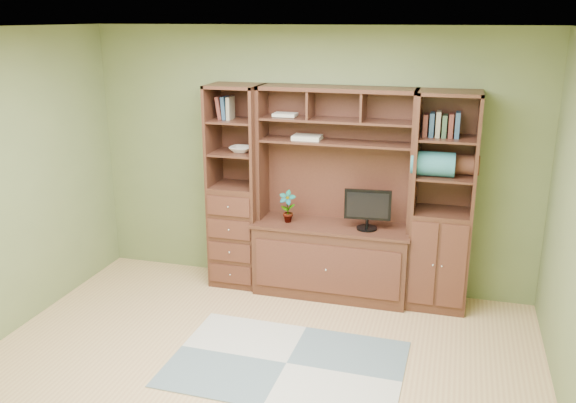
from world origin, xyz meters
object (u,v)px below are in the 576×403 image
(left_tower, at_px, (236,187))
(right_tower, at_px, (443,203))
(center_hutch, at_px, (333,196))
(monitor, at_px, (368,202))

(left_tower, height_order, right_tower, same)
(center_hutch, relative_size, right_tower, 1.00)
(center_hutch, xyz_separation_m, left_tower, (-1.00, 0.04, 0.00))
(left_tower, relative_size, monitor, 3.81)
(right_tower, bearing_deg, left_tower, 180.00)
(center_hutch, height_order, left_tower, same)
(right_tower, height_order, monitor, right_tower)
(center_hutch, bearing_deg, monitor, -5.81)
(center_hutch, relative_size, monitor, 3.81)
(monitor, bearing_deg, right_tower, 1.11)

